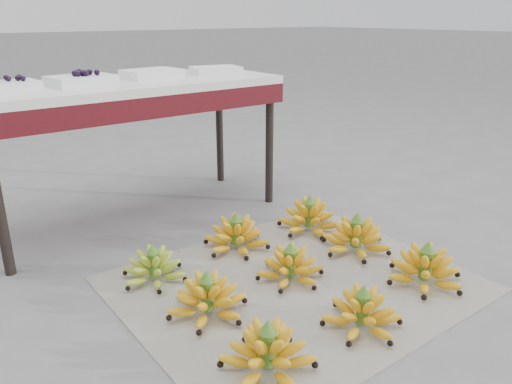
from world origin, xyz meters
TOP-DOWN VIEW (x-y plane):
  - ground at (0.00, 0.00)m, footprint 60.00×60.00m
  - newspaper_mat at (0.10, 0.01)m, footprint 1.27×1.07m
  - bunch_front_left at (-0.29, -0.31)m, footprint 0.36×0.36m
  - bunch_front_center at (0.08, -0.34)m, footprint 0.28×0.28m
  - bunch_front_right at (0.49, -0.30)m, footprint 0.34×0.34m
  - bunch_mid_left at (-0.27, 0.04)m, footprint 0.34×0.34m
  - bunch_mid_center at (0.11, 0.04)m, footprint 0.32×0.32m
  - bunch_mid_right at (0.50, 0.05)m, footprint 0.38×0.38m
  - bunch_back_left at (-0.31, 0.36)m, footprint 0.27×0.27m
  - bunch_back_center at (0.10, 0.39)m, footprint 0.32×0.32m
  - bunch_back_right at (0.49, 0.34)m, footprint 0.34×0.34m
  - vendor_table at (-0.07, 1.00)m, footprint 1.42×0.57m
  - tray_far_left at (-0.59, 0.99)m, footprint 0.24×0.18m
  - tray_left at (-0.29, 0.98)m, footprint 0.29×0.22m
  - tray_right at (0.07, 1.03)m, footprint 0.27×0.21m
  - tray_far_right at (0.41, 0.98)m, footprint 0.27×0.22m

SIDE VIEW (x-z plane):
  - ground at x=0.00m, z-range 0.00..0.00m
  - newspaper_mat at x=0.10m, z-range 0.00..0.01m
  - bunch_back_left at x=-0.31m, z-range -0.02..0.13m
  - bunch_mid_center at x=0.11m, z-range -0.02..0.14m
  - bunch_front_center at x=0.08m, z-range -0.02..0.14m
  - bunch_mid_left at x=-0.27m, z-range -0.02..0.15m
  - bunch_front_left at x=-0.29m, z-range -0.02..0.15m
  - bunch_back_center at x=0.10m, z-range -0.02..0.15m
  - bunch_front_right at x=0.49m, z-range -0.02..0.15m
  - bunch_mid_right at x=0.50m, z-range -0.02..0.16m
  - bunch_back_right at x=0.49m, z-range -0.02..0.16m
  - vendor_table at x=-0.07m, z-range 0.26..0.95m
  - tray_far_right at x=0.41m, z-range 0.68..0.72m
  - tray_far_left at x=-0.59m, z-range 0.67..0.73m
  - tray_right at x=0.07m, z-range 0.68..0.72m
  - tray_left at x=-0.29m, z-range 0.67..0.74m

